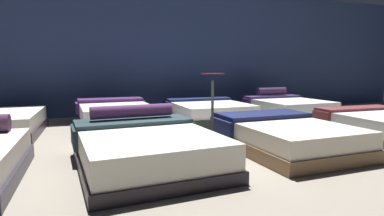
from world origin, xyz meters
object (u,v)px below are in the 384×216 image
bed_2 (285,136)px  bed_6 (209,112)px  price_sign (212,122)px  bed_1 (146,147)px  bed_5 (115,116)px  bed_7 (287,108)px

bed_2 → bed_6: bed_6 is taller
price_sign → bed_1: bearing=-166.2°
bed_2 → bed_5: (-2.20, 2.73, 0.04)m
bed_2 → price_sign: bearing=168.0°
bed_1 → bed_6: size_ratio=1.14×
bed_1 → bed_7: 5.09m
bed_1 → price_sign: price_sign is taller
bed_5 → bed_7: 4.32m
bed_2 → bed_7: (2.11, 2.74, 0.01)m
bed_7 → price_sign: size_ratio=1.65×
bed_1 → bed_5: bed_1 is taller
bed_7 → bed_5: bearing=179.6°
bed_5 → price_sign: (1.09, -2.51, 0.20)m
bed_5 → price_sign: price_sign is taller
bed_1 → price_sign: size_ratio=1.89×
bed_1 → bed_6: 3.52m
bed_2 → bed_5: bearing=128.0°
bed_1 → bed_5: (-0.05, 2.77, 0.02)m
bed_6 → price_sign: size_ratio=1.66×
bed_5 → price_sign: 2.74m
bed_6 → bed_7: (2.17, -0.05, 0.01)m
bed_1 → bed_2: bed_1 is taller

